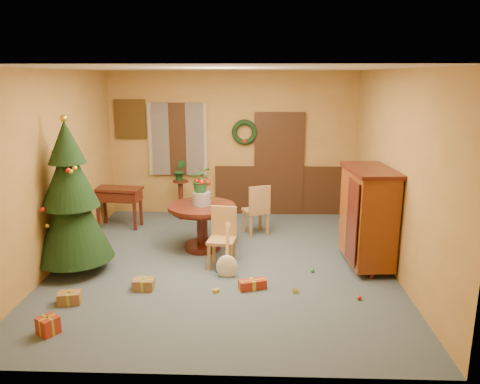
{
  "coord_description": "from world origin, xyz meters",
  "views": [
    {
      "loc": [
        0.49,
        -6.68,
        2.81
      ],
      "look_at": [
        0.24,
        0.4,
        1.04
      ],
      "focal_mm": 35.0,
      "sensor_mm": 36.0,
      "label": 1
    }
  ],
  "objects_px": {
    "chair_near": "(223,235)",
    "writing_desk": "(119,197)",
    "sideboard": "(368,214)",
    "dining_table": "(202,219)",
    "christmas_tree": "(71,200)"
  },
  "relations": [
    {
      "from": "dining_table",
      "to": "writing_desk",
      "type": "xyz_separation_m",
      "value": [
        -1.7,
        1.13,
        0.04
      ]
    },
    {
      "from": "christmas_tree",
      "to": "sideboard",
      "type": "height_order",
      "value": "christmas_tree"
    },
    {
      "from": "chair_near",
      "to": "writing_desk",
      "type": "distance_m",
      "value": 2.75
    },
    {
      "from": "christmas_tree",
      "to": "writing_desk",
      "type": "relative_size",
      "value": 2.52
    },
    {
      "from": "chair_near",
      "to": "christmas_tree",
      "type": "height_order",
      "value": "christmas_tree"
    },
    {
      "from": "writing_desk",
      "to": "sideboard",
      "type": "bearing_deg",
      "value": -22.05
    },
    {
      "from": "chair_near",
      "to": "sideboard",
      "type": "xyz_separation_m",
      "value": [
        2.16,
        0.07,
        0.32
      ]
    },
    {
      "from": "writing_desk",
      "to": "sideboard",
      "type": "height_order",
      "value": "sideboard"
    },
    {
      "from": "writing_desk",
      "to": "sideboard",
      "type": "relative_size",
      "value": 0.6
    },
    {
      "from": "dining_table",
      "to": "sideboard",
      "type": "relative_size",
      "value": 0.73
    },
    {
      "from": "chair_near",
      "to": "sideboard",
      "type": "bearing_deg",
      "value": 1.9
    },
    {
      "from": "dining_table",
      "to": "christmas_tree",
      "type": "distance_m",
      "value": 2.07
    },
    {
      "from": "writing_desk",
      "to": "sideboard",
      "type": "distance_m",
      "value": 4.58
    },
    {
      "from": "christmas_tree",
      "to": "chair_near",
      "type": "bearing_deg",
      "value": 7.3
    },
    {
      "from": "christmas_tree",
      "to": "writing_desk",
      "type": "bearing_deg",
      "value": 88.4
    }
  ]
}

